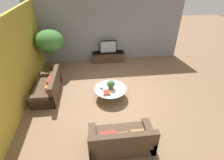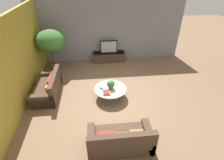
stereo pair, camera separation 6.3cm
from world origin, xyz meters
name	(u,v)px [view 1 (the left image)]	position (x,y,z in m)	size (l,w,h in m)	color
ground_plane	(115,96)	(0.00, 0.00, 0.00)	(24.00, 24.00, 0.00)	brown
back_wall_stone	(107,31)	(0.00, 3.26, 1.50)	(7.40, 0.12, 3.00)	gray
side_wall_left	(16,63)	(-3.26, 0.20, 1.50)	(0.12, 7.40, 3.00)	gold
media_console	(108,57)	(0.02, 2.94, 0.25)	(1.59, 0.50, 0.48)	#473323
television	(108,47)	(0.02, 2.94, 0.79)	(0.82, 0.13, 0.62)	black
coffee_table	(110,91)	(-0.20, -0.05, 0.28)	(1.19, 1.19, 0.40)	#756656
couch_by_wall	(48,88)	(-2.52, 0.38, 0.29)	(0.84, 1.73, 0.84)	#4C3828
couch_near_entry	(121,140)	(-0.14, -2.25, 0.29)	(1.72, 0.84, 0.84)	#4C3828
potted_palm_tall	(50,42)	(-2.59, 2.36, 1.38)	(1.26, 1.26, 1.90)	brown
potted_plant_tabletop	(111,84)	(-0.18, -0.05, 0.59)	(0.28, 0.28, 0.35)	brown
book_stack	(107,92)	(-0.36, -0.31, 0.43)	(0.26, 0.28, 0.06)	gold
remote_black	(101,89)	(-0.52, -0.03, 0.41)	(0.04, 0.16, 0.02)	black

